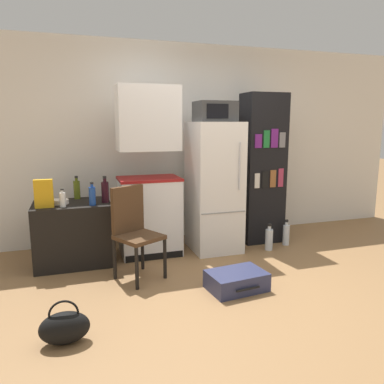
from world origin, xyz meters
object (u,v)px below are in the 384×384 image
object	(u,v)px
refrigerator	(214,187)
chair	(133,225)
bottle_milk_white	(63,199)
water_bottle_middle	(269,239)
bottle_olive_oil	(77,189)
suitcase_large_flat	(237,281)
bottle_blue_soda	(92,195)
cereal_box	(44,194)
microwave	(215,112)
bookshelf	(262,169)
water_bottle_front	(286,234)
side_table	(73,233)
kitchen_hutch	(149,178)
bottle_wine_dark	(105,191)
handbag	(65,327)
bowl	(60,202)

from	to	relation	value
refrigerator	chair	distance (m)	1.27
bottle_milk_white	water_bottle_middle	bearing A→B (deg)	-2.33
bottle_olive_oil	suitcase_large_flat	xyz separation A→B (m)	(1.41, -1.44, -0.73)
bottle_blue_soda	water_bottle_middle	bearing A→B (deg)	-2.60
cereal_box	microwave	bearing A→B (deg)	4.24
refrigerator	cereal_box	distance (m)	1.98
bookshelf	water_bottle_front	xyz separation A→B (m)	(0.23, -0.29, -0.84)
side_table	bottle_milk_white	distance (m)	0.48
microwave	bottle_blue_soda	distance (m)	1.75
kitchen_hutch	water_bottle_front	xyz separation A→B (m)	(1.77, -0.23, -0.80)
microwave	bookshelf	xyz separation A→B (m)	(0.73, 0.13, -0.74)
side_table	water_bottle_front	world-z (taller)	side_table
bottle_milk_white	chair	world-z (taller)	chair
bottle_milk_white	water_bottle_middle	world-z (taller)	bottle_milk_white
side_table	water_bottle_front	bearing A→B (deg)	-3.77
bottle_wine_dark	side_table	bearing A→B (deg)	167.28
handbag	kitchen_hutch	bearing A→B (deg)	60.17
microwave	bottle_olive_oil	bearing A→B (deg)	171.59
bookshelf	suitcase_large_flat	size ratio (longest dim) A/B	3.38
side_table	bowl	distance (m)	0.39
water_bottle_middle	bowl	bearing A→B (deg)	173.77
bookshelf	chair	xyz separation A→B (m)	(-1.84, -0.70, -0.43)
microwave	chair	xyz separation A→B (m)	(-1.11, -0.57, -1.17)
microwave	suitcase_large_flat	bearing A→B (deg)	-100.58
bottle_blue_soda	water_bottle_middle	distance (m)	2.23
water_bottle_middle	bottle_olive_oil	bearing A→B (deg)	167.34
side_table	handbag	size ratio (longest dim) A/B	2.33
kitchen_hutch	bottle_wine_dark	world-z (taller)	kitchen_hutch
chair	side_table	bearing A→B (deg)	106.60
bottle_wine_dark	bowl	xyz separation A→B (m)	(-0.48, 0.06, -0.10)
bottle_wine_dark	bookshelf	bearing A→B (deg)	5.43
bookshelf	water_bottle_middle	world-z (taller)	bookshelf
bowl	suitcase_large_flat	xyz separation A→B (m)	(1.59, -1.20, -0.64)
cereal_box	water_bottle_middle	xyz separation A→B (m)	(2.62, -0.12, -0.71)
bowl	suitcase_large_flat	distance (m)	2.09
chair	handbag	distance (m)	1.34
kitchen_hutch	suitcase_large_flat	distance (m)	1.63
side_table	chair	size ratio (longest dim) A/B	0.88
bottle_wine_dark	cereal_box	bearing A→B (deg)	-172.84
bottle_olive_oil	bottle_blue_soda	world-z (taller)	bottle_olive_oil
bottle_milk_white	handbag	world-z (taller)	bottle_milk_white
bottle_olive_oil	chair	world-z (taller)	bottle_olive_oil
refrigerator	suitcase_large_flat	world-z (taller)	refrigerator
water_bottle_front	bottle_wine_dark	bearing A→B (deg)	177.68
refrigerator	bowl	size ratio (longest dim) A/B	9.03
microwave	chair	bearing A→B (deg)	-152.63
refrigerator	water_bottle_middle	size ratio (longest dim) A/B	4.69
bowl	chair	xyz separation A→B (m)	(0.71, -0.57, -0.18)
bottle_milk_white	handbag	xyz separation A→B (m)	(-0.00, -1.47, -0.66)
kitchen_hutch	bottle_milk_white	bearing A→B (deg)	-166.11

